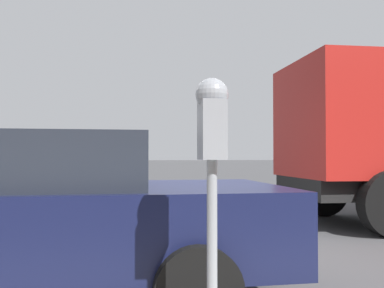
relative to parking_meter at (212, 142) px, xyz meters
name	(u,v)px	position (x,y,z in m)	size (l,w,h in m)	color
ground_plane	(183,267)	(2.54, -0.17, -1.35)	(220.00, 220.00, 0.00)	#424244
parking_meter	(212,142)	(0.00, 0.00, 0.00)	(0.21, 0.19, 1.55)	gray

